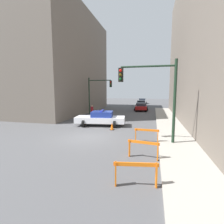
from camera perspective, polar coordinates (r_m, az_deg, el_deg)
ground_plane at (r=12.99m, az=-8.05°, el=-8.25°), size 120.00×120.00×0.00m
sidewalk_right at (r=12.24m, az=20.52°, el=-9.33°), size 2.40×44.00×0.12m
building_corner_left at (r=30.84m, az=-20.09°, el=14.52°), size 14.00×20.00×15.22m
traffic_light_near at (r=11.41m, az=14.04°, el=7.41°), size 3.64×0.35×5.20m
traffic_light_far at (r=25.06m, az=-5.13°, el=7.04°), size 3.44×0.35×5.20m
police_car at (r=16.97m, az=-3.69°, el=-2.06°), size 4.90×2.76×1.52m
parked_car_near at (r=29.80m, az=9.48°, el=1.75°), size 2.45×4.40×1.31m
parked_car_mid at (r=36.71m, az=9.49°, el=2.75°), size 2.47×4.41×1.31m
parked_car_far at (r=45.69m, az=9.80°, el=3.60°), size 2.51×4.44×1.31m
pedestrian_crossing at (r=21.22m, az=-6.55°, el=0.14°), size 0.45×0.45×1.66m
barrier_front at (r=6.58m, az=7.81°, el=-18.29°), size 1.59×0.39×0.90m
barrier_mid at (r=9.09m, az=10.17°, el=-11.05°), size 1.59×0.39×0.90m
barrier_back at (r=11.80m, az=11.24°, el=-6.81°), size 1.60×0.22×0.90m
traffic_cone at (r=15.18m, az=-0.01°, el=-4.70°), size 0.36×0.36×0.66m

